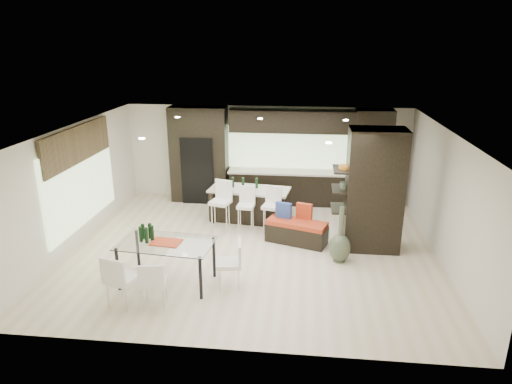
# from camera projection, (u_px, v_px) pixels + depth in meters

# --- Properties ---
(ground) EXTENTS (8.00, 8.00, 0.00)m
(ground) POSITION_uv_depth(u_px,v_px,m) (253.00, 249.00, 10.20)
(ground) COLOR beige
(ground) RESTS_ON ground
(back_wall) EXTENTS (8.00, 0.02, 2.70)m
(back_wall) POSITION_uv_depth(u_px,v_px,m) (267.00, 153.00, 13.07)
(back_wall) COLOR white
(back_wall) RESTS_ON ground
(left_wall) EXTENTS (0.02, 7.00, 2.70)m
(left_wall) POSITION_uv_depth(u_px,v_px,m) (75.00, 186.00, 10.18)
(left_wall) COLOR white
(left_wall) RESTS_ON ground
(right_wall) EXTENTS (0.02, 7.00, 2.70)m
(right_wall) POSITION_uv_depth(u_px,v_px,m) (446.00, 199.00, 9.36)
(right_wall) COLOR white
(right_wall) RESTS_ON ground
(ceiling) EXTENTS (8.00, 7.00, 0.02)m
(ceiling) POSITION_uv_depth(u_px,v_px,m) (253.00, 130.00, 9.34)
(ceiling) COLOR white
(ceiling) RESTS_ON ground
(window_left) EXTENTS (0.04, 3.20, 1.90)m
(window_left) POSITION_uv_depth(u_px,v_px,m) (81.00, 183.00, 10.37)
(window_left) COLOR #B2D199
(window_left) RESTS_ON left_wall
(window_back) EXTENTS (3.40, 0.04, 1.20)m
(window_back) POSITION_uv_depth(u_px,v_px,m) (288.00, 147.00, 12.91)
(window_back) COLOR #B2D199
(window_back) RESTS_ON back_wall
(stone_accent) EXTENTS (0.08, 3.00, 0.80)m
(stone_accent) POSITION_uv_depth(u_px,v_px,m) (78.00, 145.00, 10.08)
(stone_accent) COLOR brown
(stone_accent) RESTS_ON left_wall
(ceiling_spots) EXTENTS (4.00, 3.00, 0.02)m
(ceiling_spots) POSITION_uv_depth(u_px,v_px,m) (254.00, 128.00, 9.59)
(ceiling_spots) COLOR white
(ceiling_spots) RESTS_ON ceiling
(back_cabinetry) EXTENTS (6.80, 0.68, 2.70)m
(back_cabinetry) POSITION_uv_depth(u_px,v_px,m) (284.00, 157.00, 12.71)
(back_cabinetry) COLOR black
(back_cabinetry) RESTS_ON ground
(refrigerator) EXTENTS (0.90, 0.68, 1.90)m
(refrigerator) POSITION_uv_depth(u_px,v_px,m) (200.00, 168.00, 13.04)
(refrigerator) COLOR black
(refrigerator) RESTS_ON ground
(partition_column) EXTENTS (1.20, 0.80, 2.70)m
(partition_column) POSITION_uv_depth(u_px,v_px,m) (374.00, 190.00, 9.88)
(partition_column) COLOR black
(partition_column) RESTS_ON ground
(kitchen_island) EXTENTS (2.11, 1.12, 0.84)m
(kitchen_island) POSITION_uv_depth(u_px,v_px,m) (250.00, 204.00, 11.75)
(kitchen_island) COLOR black
(kitchen_island) RESTS_ON ground
(stool_left) EXTENTS (0.55, 0.55, 1.00)m
(stool_left) POSITION_uv_depth(u_px,v_px,m) (221.00, 211.00, 11.08)
(stool_left) COLOR white
(stool_left) RESTS_ON ground
(stool_mid) EXTENTS (0.42, 0.42, 0.88)m
(stool_mid) POSITION_uv_depth(u_px,v_px,m) (246.00, 214.00, 11.05)
(stool_mid) COLOR white
(stool_mid) RESTS_ON ground
(stool_right) EXTENTS (0.48, 0.48, 0.90)m
(stool_right) POSITION_uv_depth(u_px,v_px,m) (271.00, 214.00, 10.98)
(stool_right) COLOR white
(stool_right) RESTS_ON ground
(bench) EXTENTS (1.47, 0.94, 0.53)m
(bench) POSITION_uv_depth(u_px,v_px,m) (297.00, 232.00, 10.46)
(bench) COLOR black
(bench) RESTS_ON ground
(floor_vase) EXTENTS (0.51, 0.51, 1.23)m
(floor_vase) POSITION_uv_depth(u_px,v_px,m) (341.00, 234.00, 9.46)
(floor_vase) COLOR #434F39
(floor_vase) RESTS_ON ground
(dining_table) EXTENTS (1.85, 1.16, 0.85)m
(dining_table) POSITION_uv_depth(u_px,v_px,m) (167.00, 263.00, 8.66)
(dining_table) COLOR white
(dining_table) RESTS_ON ground
(chair_near) EXTENTS (0.51, 0.51, 0.82)m
(chair_near) POSITION_uv_depth(u_px,v_px,m) (154.00, 285.00, 7.92)
(chair_near) COLOR white
(chair_near) RESTS_ON ground
(chair_far) EXTENTS (0.60, 0.60, 0.91)m
(chair_far) POSITION_uv_depth(u_px,v_px,m) (123.00, 282.00, 7.94)
(chair_far) COLOR white
(chair_far) RESTS_ON ground
(chair_end) EXTENTS (0.52, 0.52, 0.84)m
(chair_end) POSITION_uv_depth(u_px,v_px,m) (229.00, 266.00, 8.54)
(chair_end) COLOR white
(chair_end) RESTS_ON ground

